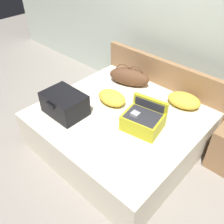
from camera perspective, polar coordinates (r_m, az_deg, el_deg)
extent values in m
plane|color=gray|center=(3.05, -3.55, -11.30)|extent=(12.00, 12.00, 0.00)
cube|color=#B7C1B2|center=(3.46, 16.71, 19.79)|extent=(8.00, 0.10, 2.60)
cube|color=beige|center=(3.06, 1.64, -4.07)|extent=(1.84, 1.71, 0.50)
cube|color=olive|center=(3.54, 11.40, 5.43)|extent=(1.88, 0.08, 0.87)
cube|color=black|center=(2.90, -11.03, 1.52)|extent=(0.50, 0.36, 0.21)
cube|color=#28282D|center=(2.88, -11.10, 2.03)|extent=(0.44, 0.32, 0.15)
cube|color=#B21E19|center=(2.87, -13.09, 3.85)|extent=(0.12, 0.09, 0.05)
cube|color=black|center=(2.83, -11.35, 3.66)|extent=(0.50, 0.36, 0.05)
cube|color=black|center=(2.76, -14.46, 1.51)|extent=(0.15, 0.02, 0.02)
cube|color=gold|center=(2.65, 7.10, -2.43)|extent=(0.45, 0.37, 0.19)
cube|color=#28282D|center=(2.64, 7.15, -1.98)|extent=(0.40, 0.33, 0.13)
cube|color=#99999E|center=(2.58, 5.50, -0.54)|extent=(0.09, 0.08, 0.04)
cube|color=gold|center=(2.74, 8.87, 0.56)|extent=(0.41, 0.11, 0.31)
cube|color=#28282D|center=(2.72, 8.62, 0.27)|extent=(0.34, 0.07, 0.26)
ellipsoid|color=brown|center=(3.38, 4.05, 8.24)|extent=(0.61, 0.41, 0.24)
torus|color=brown|center=(3.37, 2.72, 9.51)|extent=(0.22, 0.10, 0.23)
torus|color=brown|center=(3.33, 5.50, 8.94)|extent=(0.22, 0.10, 0.23)
ellipsoid|color=gold|center=(3.11, 16.60, 2.65)|extent=(0.45, 0.34, 0.16)
ellipsoid|color=gold|center=(3.04, -0.03, 3.38)|extent=(0.40, 0.28, 0.15)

